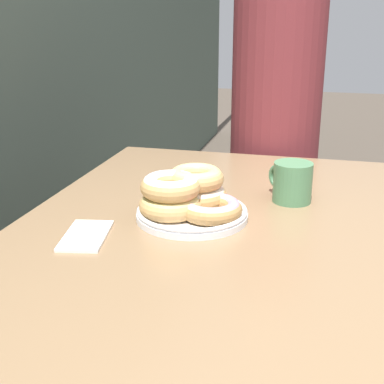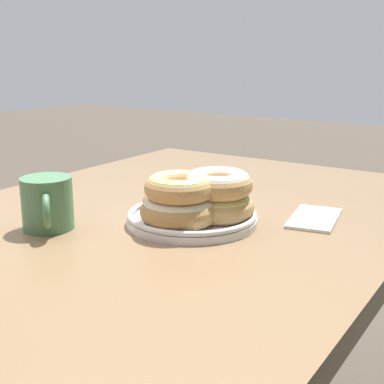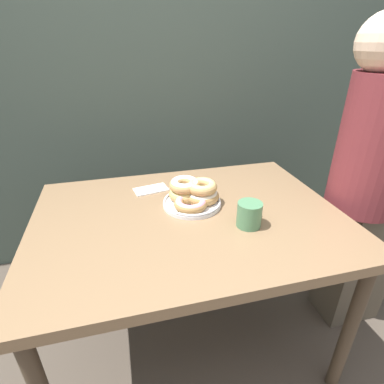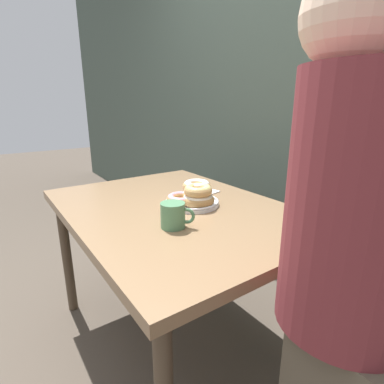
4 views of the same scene
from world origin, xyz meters
The scene contains 4 objects.
dining_table centered at (0.00, 0.28, 0.63)m, with size 1.19×0.86×0.70m.
donut_plate centered at (0.04, 0.36, 0.75)m, with size 0.25×0.25×0.10m.
coffee_mug centered at (0.19, 0.15, 0.75)m, with size 0.10×0.11×0.09m.
napkin centered at (-0.12, 0.53, 0.71)m, with size 0.16×0.11×0.01m.
Camera 2 is at (0.81, 0.86, 1.01)m, focal length 50.00 mm.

